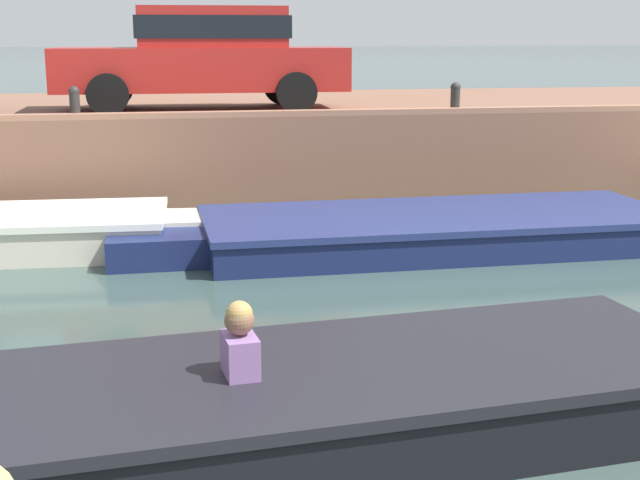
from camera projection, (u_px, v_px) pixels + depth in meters
name	position (u px, v px, depth m)	size (l,w,h in m)	color
ground_plane	(253.00, 348.00, 7.58)	(400.00, 400.00, 0.00)	#384C47
far_quay_wall	(201.00, 145.00, 15.39)	(60.00, 6.00, 1.47)	brown
far_wall_coping	(210.00, 114.00, 12.46)	(60.00, 0.24, 0.08)	#9F6C52
boat_moored_central_navy	(416.00, 231.00, 11.11)	(7.00, 2.32, 0.43)	navy
motorboat_passing	(316.00, 403.00, 5.81)	(6.08, 2.29, 0.99)	black
car_left_inner_red	(205.00, 54.00, 13.55)	(4.39, 1.92, 1.54)	#B2231E
mooring_bollard_mid	(75.00, 101.00, 12.22)	(0.15, 0.15, 0.44)	#2D2B28
mooring_bollard_east	(455.00, 96.00, 13.17)	(0.15, 0.15, 0.44)	#2D2B28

